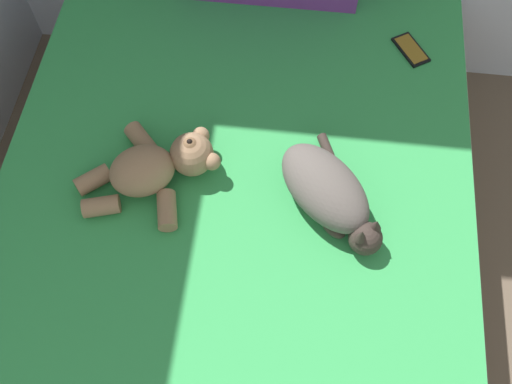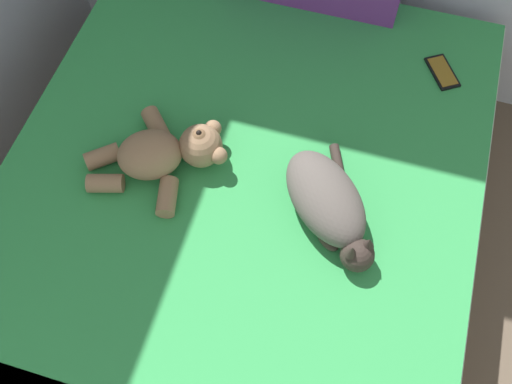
% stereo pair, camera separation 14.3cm
% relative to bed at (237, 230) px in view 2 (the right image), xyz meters
% --- Properties ---
extents(bed, '(1.55, 1.98, 0.52)m').
position_rel_bed_xyz_m(bed, '(0.00, 0.00, 0.00)').
color(bed, '#9E7A56').
rests_on(bed, ground_plane).
extents(cat, '(0.37, 0.42, 0.15)m').
position_rel_bed_xyz_m(cat, '(0.29, 0.01, 0.33)').
color(cat, '#59514C').
rests_on(cat, bed).
extents(teddy_bear, '(0.45, 0.37, 0.15)m').
position_rel_bed_xyz_m(teddy_bear, '(-0.24, 0.04, 0.33)').
color(teddy_bear, '#937051').
rests_on(teddy_bear, bed).
extents(cell_phone, '(0.14, 0.16, 0.01)m').
position_rel_bed_xyz_m(cell_phone, '(0.55, 0.66, 0.27)').
color(cell_phone, black).
rests_on(cell_phone, bed).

